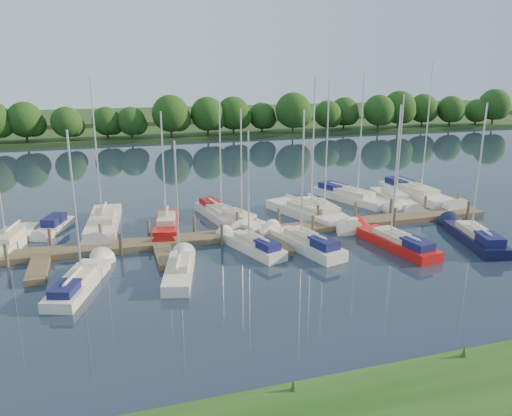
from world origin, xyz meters
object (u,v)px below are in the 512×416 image
object	(u,v)px
dock	(266,235)
sailboat_s_2	(252,246)
motorboat	(54,227)
sailboat_n_0	(8,244)
sailboat_n_5	(240,222)

from	to	relation	value
dock	sailboat_s_2	distance (m)	3.05
motorboat	sailboat_n_0	bearing A→B (deg)	68.66
sailboat_n_5	dock	bearing A→B (deg)	87.01
dock	motorboat	distance (m)	16.95
dock	sailboat_n_5	bearing A→B (deg)	108.74
sailboat_n_0	dock	bearing A→B (deg)	-177.04
sailboat_n_0	sailboat_n_5	xyz separation A→B (m)	(17.37, 0.12, 0.00)
sailboat_n_5	sailboat_s_2	bearing A→B (deg)	61.45
sailboat_n_0	motorboat	distance (m)	4.24
dock	sailboat_n_5	distance (m)	3.60
sailboat_n_0	sailboat_n_5	distance (m)	17.37
motorboat	sailboat_s_2	distance (m)	16.42
motorboat	sailboat_n_5	size ratio (longest dim) A/B	0.50
motorboat	sailboat_s_2	xyz separation A→B (m)	(13.83, -8.86, 0.01)
dock	sailboat_s_2	size ratio (longest dim) A/B	4.52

